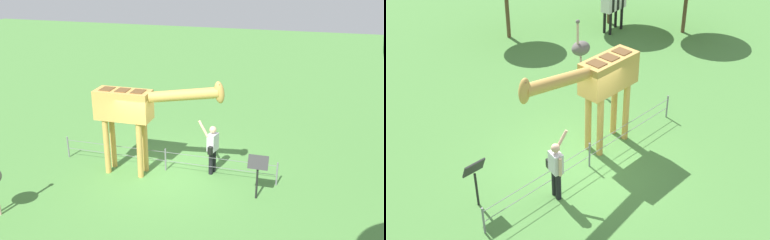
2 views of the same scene
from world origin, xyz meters
TOP-DOWN VIEW (x-y plane):
  - ground_plane at (0.00, 0.00)m, footprint 60.00×60.00m
  - giraffe at (-0.80, -0.20)m, footprint 3.97×0.71m
  - visitor at (1.46, 0.44)m, footprint 0.63×0.59m
  - info_sign at (3.02, -0.69)m, footprint 0.56×0.21m
  - wire_fence at (0.00, 0.19)m, footprint 7.05×0.05m

SIDE VIEW (x-z plane):
  - ground_plane at x=0.00m, z-range 0.00..0.00m
  - wire_fence at x=0.00m, z-range 0.03..0.78m
  - visitor at x=1.46m, z-range 0.02..1.78m
  - info_sign at x=3.02m, z-range 0.29..1.61m
  - giraffe at x=-0.80m, z-range 0.53..3.75m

